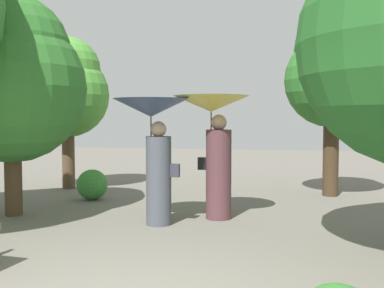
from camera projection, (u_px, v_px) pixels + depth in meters
name	position (u px, v px, depth m)	size (l,w,h in m)	color
person_left	(154.00, 134.00, 7.03)	(1.16, 1.16, 1.93)	#474C56
person_right	(214.00, 131.00, 7.45)	(1.23, 1.23, 1.99)	#563338
tree_near_left	(11.00, 77.00, 7.64)	(2.48, 2.48, 3.69)	#4C3823
tree_mid_left	(67.00, 88.00, 10.54)	(1.90, 1.90, 3.48)	brown
tree_mid_right	(332.00, 71.00, 9.54)	(1.96, 1.96, 3.84)	#42301E
bush_far_side	(92.00, 185.00, 9.19)	(0.61, 0.61, 0.61)	#387F33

